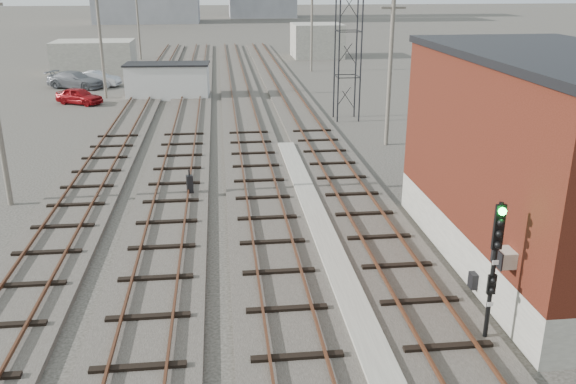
{
  "coord_description": "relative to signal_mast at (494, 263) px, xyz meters",
  "views": [
    {
      "loc": [
        -3.23,
        -6.18,
        9.42
      ],
      "look_at": [
        -0.94,
        14.09,
        2.2
      ],
      "focal_mm": 38.0,
      "sensor_mm": 36.0,
      "label": 1
    }
  ],
  "objects": [
    {
      "name": "ground",
      "position": [
        -3.7,
        52.61,
        -2.41
      ],
      "size": [
        320.0,
        320.0,
        0.0
      ],
      "primitive_type": "plane",
      "color": "#282621",
      "rests_on": "ground"
    },
    {
      "name": "track_right",
      "position": [
        -1.2,
        31.61,
        -2.3
      ],
      "size": [
        3.2,
        90.0,
        0.39
      ],
      "color": "#332D28",
      "rests_on": "ground"
    },
    {
      "name": "track_mid_right",
      "position": [
        -5.2,
        31.61,
        -2.3
      ],
      "size": [
        3.2,
        90.0,
        0.39
      ],
      "color": "#332D28",
      "rests_on": "ground"
    },
    {
      "name": "track_mid_left",
      "position": [
        -9.2,
        31.61,
        -2.3
      ],
      "size": [
        3.2,
        90.0,
        0.39
      ],
      "color": "#332D28",
      "rests_on": "ground"
    },
    {
      "name": "track_left",
      "position": [
        -13.2,
        31.61,
        -2.3
      ],
      "size": [
        3.2,
        90.0,
        0.39
      ],
      "color": "#332D28",
      "rests_on": "ground"
    },
    {
      "name": "platform_curb",
      "position": [
        -3.2,
        6.61,
        -2.28
      ],
      "size": [
        0.9,
        28.0,
        0.26
      ],
      "primitive_type": "cube",
      "color": "gray",
      "rests_on": "ground"
    },
    {
      "name": "brick_building",
      "position": [
        3.8,
        4.61,
        1.22
      ],
      "size": [
        6.54,
        12.2,
        7.22
      ],
      "color": "gray",
      "rests_on": "ground"
    },
    {
      "name": "lattice_tower",
      "position": [
        1.8,
        27.61,
        5.09
      ],
      "size": [
        1.6,
        1.6,
        15.0
      ],
      "color": "black",
      "rests_on": "ground"
    },
    {
      "name": "utility_pole_left_b",
      "position": [
        -16.2,
        37.61,
        2.39
      ],
      "size": [
        1.8,
        0.24,
        9.0
      ],
      "color": "#595147",
      "rests_on": "ground"
    },
    {
      "name": "utility_pole_left_c",
      "position": [
        -16.2,
        62.61,
        2.39
      ],
      "size": [
        1.8,
        0.24,
        9.0
      ],
      "color": "#595147",
      "rests_on": "ground"
    },
    {
      "name": "utility_pole_right_a",
      "position": [
        2.8,
        20.61,
        2.39
      ],
      "size": [
        1.8,
        0.24,
        9.0
      ],
      "color": "#595147",
      "rests_on": "ground"
    },
    {
      "name": "utility_pole_right_b",
      "position": [
        2.8,
        50.61,
        2.39
      ],
      "size": [
        1.8,
        0.24,
        9.0
      ],
      "color": "#595147",
      "rests_on": "ground"
    },
    {
      "name": "shed_left",
      "position": [
        -19.7,
        52.61,
        -0.81
      ],
      "size": [
        8.0,
        5.0,
        3.2
      ],
      "primitive_type": "cube",
      "color": "gray",
      "rests_on": "ground"
    },
    {
      "name": "shed_right",
      "position": [
        5.3,
        62.61,
        -0.41
      ],
      "size": [
        6.0,
        6.0,
        4.0
      ],
      "primitive_type": "cube",
      "color": "gray",
      "rests_on": "ground"
    },
    {
      "name": "signal_mast",
      "position": [
        0.0,
        0.0,
        0.0
      ],
      "size": [
        0.4,
        0.41,
        4.08
      ],
      "color": "gray",
      "rests_on": "ground"
    },
    {
      "name": "switch_stand",
      "position": [
        -8.41,
        12.75,
        -1.85
      ],
      "size": [
        0.32,
        0.32,
        1.19
      ],
      "rotation": [
        0.0,
        0.0,
        0.2
      ],
      "color": "black",
      "rests_on": "ground"
    },
    {
      "name": "site_trailer",
      "position": [
        -11.06,
        36.98,
        -0.97
      ],
      "size": [
        6.9,
        3.28,
        2.84
      ],
      "rotation": [
        0.0,
        0.0,
        -0.05
      ],
      "color": "silver",
      "rests_on": "ground"
    },
    {
      "name": "car_red",
      "position": [
        -17.82,
        35.22,
        -1.76
      ],
      "size": [
        4.04,
        3.13,
        1.29
      ],
      "primitive_type": "imported",
      "rotation": [
        0.0,
        0.0,
        1.07
      ],
      "color": "maroon",
      "rests_on": "ground"
    },
    {
      "name": "car_silver",
      "position": [
        -17.91,
        43.41,
        -1.72
      ],
      "size": [
        4.42,
        2.42,
        1.38
      ],
      "primitive_type": "imported",
      "rotation": [
        0.0,
        0.0,
        1.33
      ],
      "color": "#B1B4B9",
      "rests_on": "ground"
    },
    {
      "name": "car_grey",
      "position": [
        -19.67,
        42.72,
        -1.66
      ],
      "size": [
        5.55,
        3.91,
        1.49
      ],
      "primitive_type": "imported",
      "rotation": [
        0.0,
        0.0,
        1.17
      ],
      "color": "slate",
      "rests_on": "ground"
    }
  ]
}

